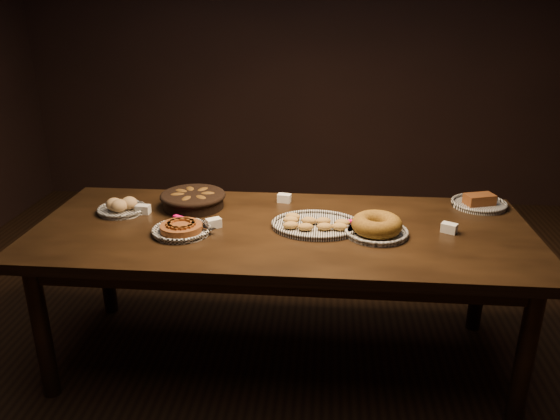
# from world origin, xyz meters

# --- Properties ---
(ground) EXTENTS (5.00, 5.00, 0.00)m
(ground) POSITION_xyz_m (0.00, 0.00, 0.00)
(ground) COLOR black
(ground) RESTS_ON ground
(buffet_table) EXTENTS (2.40, 1.00, 0.75)m
(buffet_table) POSITION_xyz_m (0.00, 0.00, 0.68)
(buffet_table) COLOR black
(buffet_table) RESTS_ON ground
(apple_tart_plate) EXTENTS (0.30, 0.28, 0.05)m
(apple_tart_plate) POSITION_xyz_m (-0.47, -0.11, 0.77)
(apple_tart_plate) COLOR white
(apple_tart_plate) RESTS_ON buffet_table
(madeleine_platter) EXTENTS (0.43, 0.35, 0.05)m
(madeleine_platter) POSITION_xyz_m (0.16, 0.01, 0.77)
(madeleine_platter) COLOR black
(madeleine_platter) RESTS_ON buffet_table
(bundt_cake_plate) EXTENTS (0.33, 0.32, 0.09)m
(bundt_cake_plate) POSITION_xyz_m (0.45, -0.05, 0.79)
(bundt_cake_plate) COLOR black
(bundt_cake_plate) RESTS_ON buffet_table
(croissant_basket) EXTENTS (0.38, 0.38, 0.09)m
(croissant_basket) POSITION_xyz_m (-0.49, 0.23, 0.80)
(croissant_basket) COLOR black
(croissant_basket) RESTS_ON buffet_table
(bread_roll_plate) EXTENTS (0.25, 0.25, 0.08)m
(bread_roll_plate) POSITION_xyz_m (-0.84, 0.13, 0.78)
(bread_roll_plate) COLOR white
(bread_roll_plate) RESTS_ON buffet_table
(loaf_plate) EXTENTS (0.29, 0.29, 0.07)m
(loaf_plate) POSITION_xyz_m (1.02, 0.38, 0.77)
(loaf_plate) COLOR black
(loaf_plate) RESTS_ON buffet_table
(tent_cards) EXTENTS (1.60, 0.45, 0.04)m
(tent_cards) POSITION_xyz_m (0.04, 0.08, 0.77)
(tent_cards) COLOR white
(tent_cards) RESTS_ON buffet_table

